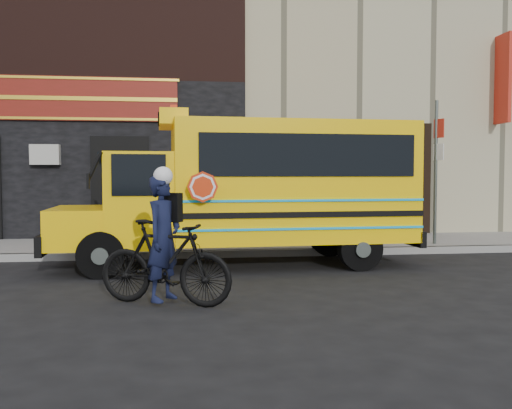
{
  "coord_description": "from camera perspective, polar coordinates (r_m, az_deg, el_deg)",
  "views": [
    {
      "loc": [
        -1.68,
        -9.41,
        1.75
      ],
      "look_at": [
        -0.19,
        1.85,
        1.16
      ],
      "focal_mm": 40.0,
      "sensor_mm": 36.0,
      "label": 1
    }
  ],
  "objects": [
    {
      "name": "ground",
      "position": [
        9.72,
        2.55,
        -7.4
      ],
      "size": [
        120.0,
        120.0,
        0.0
      ],
      "primitive_type": "plane",
      "color": "black",
      "rests_on": "ground"
    },
    {
      "name": "curb",
      "position": [
        12.25,
        0.42,
        -4.88
      ],
      "size": [
        40.0,
        0.2,
        0.15
      ],
      "primitive_type": "cube",
      "color": "gray",
      "rests_on": "ground"
    },
    {
      "name": "sidewalk",
      "position": [
        13.72,
        -0.45,
        -4.03
      ],
      "size": [
        40.0,
        3.0,
        0.15
      ],
      "primitive_type": "cube",
      "color": "slate",
      "rests_on": "ground"
    },
    {
      "name": "building",
      "position": [
        20.41,
        -2.86,
        15.37
      ],
      "size": [
        20.0,
        10.7,
        12.0
      ],
      "color": "tan",
      "rests_on": "sidewalk"
    },
    {
      "name": "school_bus",
      "position": [
        10.99,
        -0.03,
        1.73
      ],
      "size": [
        6.99,
        2.6,
        2.92
      ],
      "color": "black",
      "rests_on": "ground"
    },
    {
      "name": "sign_pole",
      "position": [
        13.83,
        17.57,
        3.45
      ],
      "size": [
        0.13,
        0.29,
        3.46
      ],
      "color": "#444C48",
      "rests_on": "ground"
    },
    {
      "name": "bicycle",
      "position": [
        7.79,
        -9.11,
        -5.74
      ],
      "size": [
        1.97,
        1.27,
        1.15
      ],
      "primitive_type": "imported",
      "rotation": [
        0.0,
        0.0,
        1.15
      ],
      "color": "black",
      "rests_on": "ground"
    },
    {
      "name": "cyclist",
      "position": [
        7.81,
        -9.23,
        -3.67
      ],
      "size": [
        0.68,
        0.74,
        1.7
      ],
      "primitive_type": "imported",
      "rotation": [
        0.0,
        0.0,
        1.0
      ],
      "color": "black",
      "rests_on": "ground"
    }
  ]
}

